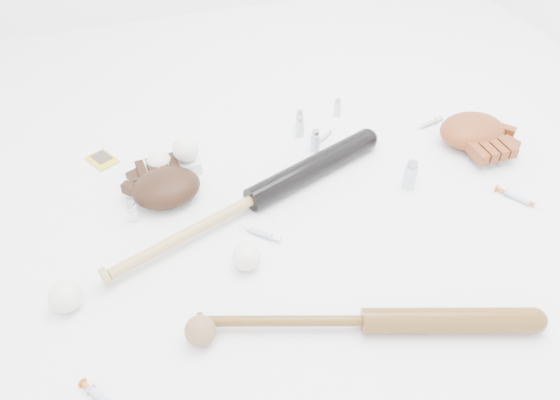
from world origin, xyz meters
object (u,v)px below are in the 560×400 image
object	(u,v)px
bat_wood	(366,321)
glove_dark	(166,187)
bat_dark	(253,199)
pedestal	(188,165)

from	to	relation	value
bat_wood	glove_dark	size ratio (longest dim) A/B	3.43
bat_dark	pedestal	bearing A→B (deg)	101.04
glove_dark	pedestal	size ratio (longest dim) A/B	3.26
bat_wood	pedestal	bearing A→B (deg)	129.24
bat_dark	glove_dark	distance (m)	0.26
glove_dark	pedestal	xyz separation A→B (m)	(0.09, 0.11, -0.02)
bat_wood	pedestal	distance (m)	0.77
bat_dark	pedestal	xyz separation A→B (m)	(-0.14, 0.24, -0.02)
glove_dark	pedestal	bearing A→B (deg)	48.43
bat_wood	glove_dark	xyz separation A→B (m)	(-0.36, 0.61, 0.01)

